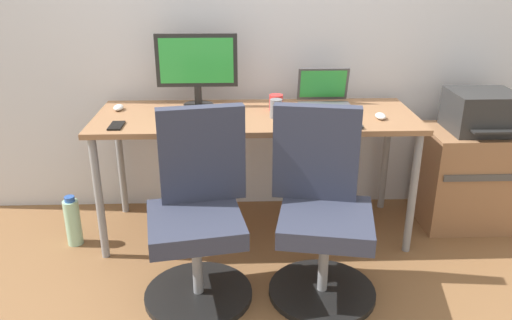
# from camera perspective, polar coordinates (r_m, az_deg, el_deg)

# --- Properties ---
(ground_plane) EXTENTS (5.28, 5.28, 0.00)m
(ground_plane) POSITION_cam_1_polar(r_m,az_deg,el_deg) (3.23, -0.03, -7.76)
(ground_plane) COLOR brown
(back_wall) EXTENTS (4.40, 0.04, 2.60)m
(back_wall) POSITION_cam_1_polar(r_m,az_deg,el_deg) (3.23, -0.31, 16.59)
(back_wall) COLOR silver
(back_wall) RESTS_ON ground
(desk) EXTENTS (1.84, 0.66, 0.75)m
(desk) POSITION_cam_1_polar(r_m,az_deg,el_deg) (2.95, -0.04, 3.94)
(desk) COLOR #996B47
(desk) RESTS_ON ground
(office_chair_left) EXTENTS (0.54, 0.54, 0.94)m
(office_chair_left) POSITION_cam_1_polar(r_m,az_deg,el_deg) (2.50, -6.49, -6.29)
(office_chair_left) COLOR black
(office_chair_left) RESTS_ON ground
(office_chair_right) EXTENTS (0.54, 0.54, 0.94)m
(office_chair_right) POSITION_cam_1_polar(r_m,az_deg,el_deg) (2.52, 7.35, -6.04)
(office_chair_right) COLOR black
(office_chair_right) RESTS_ON ground
(side_cabinet) EXTENTS (0.60, 0.45, 0.62)m
(side_cabinet) POSITION_cam_1_polar(r_m,az_deg,el_deg) (3.47, 22.89, -1.77)
(side_cabinet) COLOR #996B47
(side_cabinet) RESTS_ON ground
(printer) EXTENTS (0.38, 0.40, 0.24)m
(printer) POSITION_cam_1_polar(r_m,az_deg,el_deg) (3.33, 23.97, 4.98)
(printer) COLOR #2D2D2D
(printer) RESTS_ON side_cabinet
(water_bottle_on_floor) EXTENTS (0.09, 0.09, 0.31)m
(water_bottle_on_floor) POSITION_cam_1_polar(r_m,az_deg,el_deg) (3.20, -19.85, -6.52)
(water_bottle_on_floor) COLOR #A5D8B2
(water_bottle_on_floor) RESTS_ON ground
(desktop_monitor) EXTENTS (0.48, 0.18, 0.43)m
(desktop_monitor) POSITION_cam_1_polar(r_m,az_deg,el_deg) (3.06, -6.66, 10.54)
(desktop_monitor) COLOR #262626
(desktop_monitor) RESTS_ON desk
(open_laptop) EXTENTS (0.31, 0.28, 0.22)m
(open_laptop) POSITION_cam_1_polar(r_m,az_deg,el_deg) (3.10, 7.69, 6.93)
(open_laptop) COLOR #4C4C51
(open_laptop) RESTS_ON desk
(keyboard_by_monitor) EXTENTS (0.34, 0.12, 0.02)m
(keyboard_by_monitor) POSITION_cam_1_polar(r_m,az_deg,el_deg) (2.70, -7.04, 3.71)
(keyboard_by_monitor) COLOR #B7B7B7
(keyboard_by_monitor) RESTS_ON desk
(keyboard_by_laptop) EXTENTS (0.34, 0.12, 0.02)m
(keyboard_by_laptop) POSITION_cam_1_polar(r_m,az_deg,el_deg) (2.74, 8.24, 3.90)
(keyboard_by_laptop) COLOR #2D2D2D
(keyboard_by_laptop) RESTS_ON desk
(mouse_by_monitor) EXTENTS (0.06, 0.10, 0.03)m
(mouse_by_monitor) POSITION_cam_1_polar(r_m,az_deg,el_deg) (3.12, -15.17, 5.71)
(mouse_by_monitor) COLOR silver
(mouse_by_monitor) RESTS_ON desk
(mouse_by_laptop) EXTENTS (0.06, 0.10, 0.03)m
(mouse_by_laptop) POSITION_cam_1_polar(r_m,az_deg,el_deg) (2.93, 13.79, 4.82)
(mouse_by_laptop) COLOR silver
(mouse_by_laptop) RESTS_ON desk
(coffee_mug) EXTENTS (0.08, 0.08, 0.09)m
(coffee_mug) POSITION_cam_1_polar(r_m,az_deg,el_deg) (3.01, 2.27, 6.47)
(coffee_mug) COLOR red
(coffee_mug) RESTS_ON desk
(pen_cup) EXTENTS (0.07, 0.07, 0.10)m
(pen_cup) POSITION_cam_1_polar(r_m,az_deg,el_deg) (2.86, 2.27, 5.79)
(pen_cup) COLOR slate
(pen_cup) RESTS_ON desk
(phone_near_laptop) EXTENTS (0.07, 0.14, 0.01)m
(phone_near_laptop) POSITION_cam_1_polar(r_m,az_deg,el_deg) (2.85, -6.25, 4.61)
(phone_near_laptop) COLOR black
(phone_near_laptop) RESTS_ON desk
(phone_near_monitor) EXTENTS (0.07, 0.14, 0.01)m
(phone_near_monitor) POSITION_cam_1_polar(r_m,az_deg,el_deg) (2.81, -15.39, 3.73)
(phone_near_monitor) COLOR black
(phone_near_monitor) RESTS_ON desk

